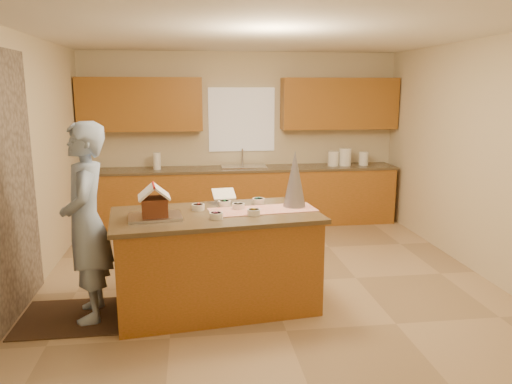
{
  "coord_description": "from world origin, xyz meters",
  "views": [
    {
      "loc": [
        -0.8,
        -5.12,
        2.13
      ],
      "look_at": [
        -0.1,
        0.2,
        1.0
      ],
      "focal_mm": 34.42,
      "sensor_mm": 36.0,
      "label": 1
    }
  ],
  "objects_px": {
    "island_base": "(216,262)",
    "boy": "(86,222)",
    "gingerbread_house": "(154,204)",
    "tinsel_tree": "(295,179)"
  },
  "relations": [
    {
      "from": "boy",
      "to": "gingerbread_house",
      "type": "relative_size",
      "value": 5.66
    },
    {
      "from": "gingerbread_house",
      "to": "boy",
      "type": "bearing_deg",
      "value": 176.45
    },
    {
      "from": "gingerbread_house",
      "to": "tinsel_tree",
      "type": "bearing_deg",
      "value": 11.22
    },
    {
      "from": "island_base",
      "to": "boy",
      "type": "relative_size",
      "value": 1.02
    },
    {
      "from": "boy",
      "to": "gingerbread_house",
      "type": "height_order",
      "value": "boy"
    },
    {
      "from": "tinsel_tree",
      "to": "boy",
      "type": "relative_size",
      "value": 0.31
    },
    {
      "from": "island_base",
      "to": "gingerbread_house",
      "type": "xyz_separation_m",
      "value": [
        -0.56,
        -0.12,
        0.64
      ]
    },
    {
      "from": "island_base",
      "to": "gingerbread_house",
      "type": "bearing_deg",
      "value": -174.81
    },
    {
      "from": "island_base",
      "to": "boy",
      "type": "distance_m",
      "value": 1.28
    },
    {
      "from": "tinsel_tree",
      "to": "gingerbread_house",
      "type": "height_order",
      "value": "tinsel_tree"
    }
  ]
}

